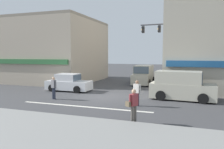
{
  "coord_description": "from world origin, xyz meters",
  "views": [
    {
      "loc": [
        6.21,
        -15.89,
        3.32
      ],
      "look_at": [
        0.07,
        2.0,
        1.6
      ],
      "focal_mm": 35.0,
      "sensor_mm": 36.0,
      "label": 1
    }
  ],
  "objects": [
    {
      "name": "traffic_light_mast",
      "position": [
        5.7,
        3.46,
        4.3
      ],
      "size": [
        4.89,
        0.49,
        6.2
      ],
      "color": "#47474C",
      "rests_on": "ground"
    },
    {
      "name": "ground_plane",
      "position": [
        0.0,
        0.0,
        0.0
      ],
      "size": [
        120.0,
        120.0,
        0.0
      ],
      "primitive_type": "plane",
      "color": "#3D3D3F"
    },
    {
      "name": "sedan_waiting_far",
      "position": [
        -4.0,
        1.6,
        0.71
      ],
      "size": [
        4.11,
        1.89,
        1.58
      ],
      "color": "silver",
      "rests_on": "ground"
    },
    {
      "name": "utility_pole_near_left",
      "position": [
        -8.06,
        3.26,
        3.73
      ],
      "size": [
        1.4,
        0.22,
        7.16
      ],
      "color": "brown",
      "rests_on": "ground"
    },
    {
      "name": "pedestrian_foreground_with_bag",
      "position": [
        3.82,
        -5.76,
        0.95
      ],
      "size": [
        0.57,
        0.6,
        1.67
      ],
      "color": "#4C4742",
      "rests_on": "ground"
    },
    {
      "name": "pedestrian_far_side",
      "position": [
        -3.14,
        -2.07,
        0.95
      ],
      "size": [
        0.54,
        0.33,
        1.67
      ],
      "color": "#232838",
      "rests_on": "ground"
    },
    {
      "name": "building_left_block",
      "position": [
        -10.17,
        8.36,
        3.83
      ],
      "size": [
        11.27,
        10.89,
        7.65
      ],
      "color": "tan",
      "rests_on": "ground"
    },
    {
      "name": "street_tree",
      "position": [
        6.46,
        5.7,
        4.05
      ],
      "size": [
        3.89,
        3.89,
        6.0
      ],
      "color": "#4C3823",
      "rests_on": "ground"
    },
    {
      "name": "van_approaching_near",
      "position": [
        1.57,
        8.65,
        1.01
      ],
      "size": [
        2.06,
        4.61,
        2.11
      ],
      "color": "#B7B29E",
      "rests_on": "ground"
    },
    {
      "name": "van_crossing_center",
      "position": [
        5.87,
        0.85,
        1.01
      ],
      "size": [
        4.72,
        2.29,
        2.11
      ],
      "color": "#B7B29E",
      "rests_on": "ground"
    },
    {
      "name": "pedestrian_mid_crossing",
      "position": [
        3.21,
        -2.17,
        0.95
      ],
      "size": [
        0.55,
        0.32,
        1.67
      ],
      "color": "#232838",
      "rests_on": "ground"
    },
    {
      "name": "sidewalk_curb",
      "position": [
        0.0,
        -8.5,
        0.08
      ],
      "size": [
        40.0,
        5.0,
        0.16
      ],
      "primitive_type": "cube",
      "color": "gray",
      "rests_on": "ground"
    },
    {
      "name": "lane_marking_stripe",
      "position": [
        0.0,
        -3.5,
        0.0
      ],
      "size": [
        9.0,
        0.24,
        0.01
      ],
      "primitive_type": "cube",
      "color": "silver",
      "rests_on": "ground"
    }
  ]
}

